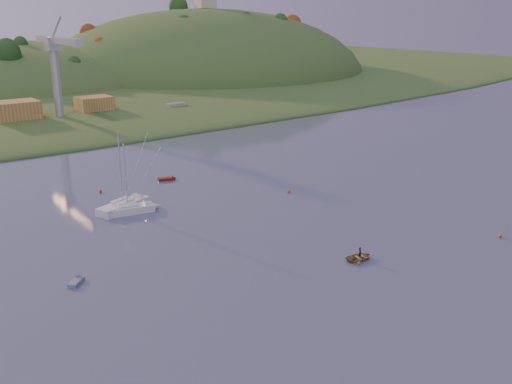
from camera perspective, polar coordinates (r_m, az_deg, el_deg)
ground at (r=60.68m, az=20.19°, el=-11.69°), size 500.00×500.00×0.00m
shore_slope at (r=199.45m, az=-23.73°, el=7.90°), size 640.00×150.00×7.00m
hill_center at (r=245.15m, az=-24.12°, el=9.41°), size 140.00×120.00×36.00m
hill_right at (r=264.59m, az=-4.89°, el=11.35°), size 150.00×130.00×60.00m
hilltop_house at (r=263.09m, az=-5.09°, el=18.60°), size 9.00×7.00×6.45m
wharf at (r=159.83m, az=-18.16°, el=6.87°), size 42.00×16.00×2.40m
shed_west at (r=156.52m, az=-22.91°, el=7.49°), size 11.00×8.00×4.80m
shed_east at (r=163.91m, az=-15.86°, el=8.46°), size 9.00×7.00×4.00m
dock_crane at (r=153.51m, az=-19.34°, el=12.39°), size 3.20×28.00×20.30m
sailboat_near at (r=88.09m, az=-13.15°, el=-1.28°), size 9.04×5.51×12.05m
sailboat_far at (r=86.50m, az=-12.69°, el=-1.65°), size 7.94×3.70×10.61m
canoe at (r=70.13m, az=10.33°, el=-6.43°), size 3.88×3.05×0.73m
paddler at (r=69.99m, az=10.35°, el=-6.17°), size 0.42×0.56×1.42m
red_tender at (r=102.38m, az=-8.63°, el=1.33°), size 3.52×2.04×1.14m
grey_dinghy at (r=66.86m, az=-17.37°, el=-8.38°), size 2.63×2.57×1.00m
work_vessel at (r=168.37m, az=-7.99°, el=8.08°), size 13.14×4.99×3.35m
buoy_0 at (r=82.27m, az=23.26°, el=-4.05°), size 0.50×0.50×0.50m
buoy_1 at (r=94.28m, az=3.30°, el=0.09°), size 0.50×0.50×0.50m
buoy_2 at (r=97.63m, az=-15.29°, el=0.09°), size 0.50×0.50×0.50m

